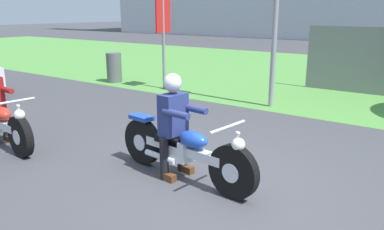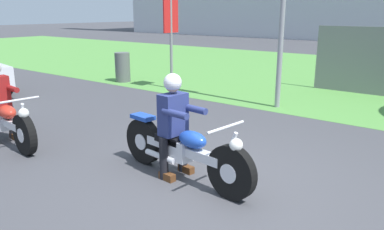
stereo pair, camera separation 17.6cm
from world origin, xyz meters
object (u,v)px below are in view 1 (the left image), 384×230
at_px(rider_lead, 174,117).
at_px(sign_banner, 163,28).
at_px(motorcycle_lead, 183,150).
at_px(trash_can, 114,68).

relative_size(rider_lead, sign_banner, 0.55).
bearing_deg(sign_banner, rider_lead, -48.80).
distance_m(motorcycle_lead, sign_banner, 6.46).
xyz_separation_m(trash_can, sign_banner, (1.96, 0.12, 1.26)).
height_order(rider_lead, sign_banner, sign_banner).
xyz_separation_m(motorcycle_lead, trash_can, (-6.21, 4.57, 0.06)).
bearing_deg(motorcycle_lead, trash_can, 149.82).
xyz_separation_m(motorcycle_lead, sign_banner, (-4.25, 4.69, 1.32)).
xyz_separation_m(rider_lead, sign_banner, (-4.08, 4.67, 0.89)).
relative_size(motorcycle_lead, sign_banner, 0.89).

